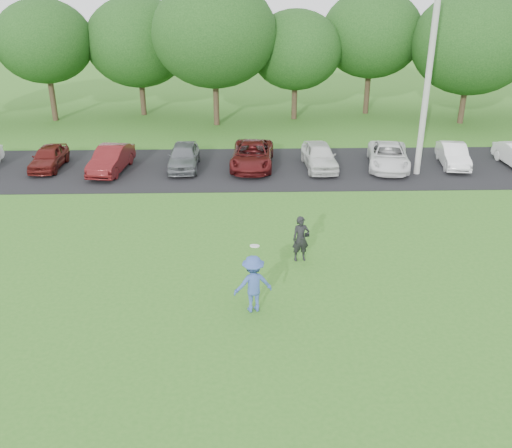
# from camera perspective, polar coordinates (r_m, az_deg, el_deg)

# --- Properties ---
(ground) EXTENTS (100.00, 100.00, 0.00)m
(ground) POSITION_cam_1_polar(r_m,az_deg,el_deg) (16.57, 0.32, -9.14)
(ground) COLOR #326E1F
(ground) RESTS_ON ground
(parking_lot) EXTENTS (32.00, 6.50, 0.03)m
(parking_lot) POSITION_cam_1_polar(r_m,az_deg,el_deg) (28.32, -0.51, 5.59)
(parking_lot) COLOR black
(parking_lot) RESTS_ON ground
(utility_pole) EXTENTS (0.28, 0.28, 10.81)m
(utility_pole) POSITION_cam_1_polar(r_m,az_deg,el_deg) (27.39, 17.05, 15.54)
(utility_pole) COLOR #A8A9A3
(utility_pole) RESTS_ON ground
(frisbee_player) EXTENTS (1.25, 0.90, 2.13)m
(frisbee_player) POSITION_cam_1_polar(r_m,az_deg,el_deg) (16.37, -0.28, -6.00)
(frisbee_player) COLOR #38529F
(frisbee_player) RESTS_ON ground
(camera_bystander) EXTENTS (0.64, 0.48, 1.59)m
(camera_bystander) POSITION_cam_1_polar(r_m,az_deg,el_deg) (19.20, 4.50, -1.49)
(camera_bystander) COLOR black
(camera_bystander) RESTS_ON ground
(parked_cars) EXTENTS (28.23, 4.69, 1.24)m
(parked_cars) POSITION_cam_1_polar(r_m,az_deg,el_deg) (28.15, -0.22, 6.77)
(parked_cars) COLOR white
(parked_cars) RESTS_ON parking_lot
(tree_row) EXTENTS (42.39, 9.85, 8.64)m
(tree_row) POSITION_cam_1_polar(r_m,az_deg,el_deg) (36.86, 1.64, 17.81)
(tree_row) COLOR #38281C
(tree_row) RESTS_ON ground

